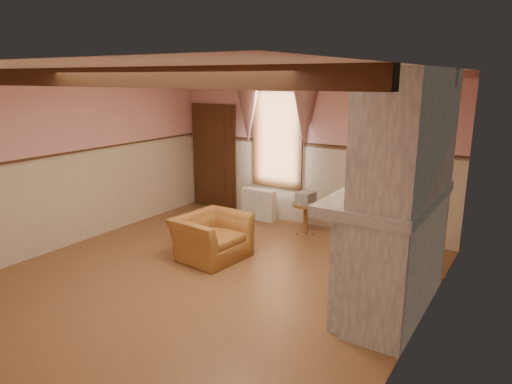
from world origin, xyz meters
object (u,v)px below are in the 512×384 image
Objects in this scene: oil_lamp at (401,173)px; side_table at (306,219)px; armchair at (211,237)px; mantel_clock at (405,174)px; radiator at (258,204)px; bowl at (391,187)px.

side_table is at bearing 145.13° from oil_lamp.
oil_lamp is at bearing -75.79° from armchair.
mantel_clock reaches higher than armchair.
oil_lamp reaches higher than mantel_clock.
bowl is (3.10, -2.00, 1.16)m from radiator.
oil_lamp reaches higher than armchair.
bowl is 1.51× the size of mantel_clock.
armchair is 4.29× the size of mantel_clock.
side_table is 2.70m from oil_lamp.
mantel_clock is at bearing -31.42° from side_table.
bowl is at bearing -90.00° from oil_lamp.
oil_lamp is (3.10, -1.61, 1.26)m from radiator.
radiator reaches higher than side_table.
armchair is at bearing -171.12° from oil_lamp.
radiator is 3.87m from bowl.
side_table is 2.88m from bowl.
side_table is 2.60m from mantel_clock.
bowl is 1.30× the size of oil_lamp.
bowl reaches higher than armchair.
armchair is 2.97m from mantel_clock.
mantel_clock is at bearing -72.30° from armchair.
side_table is at bearing -16.44° from armchair.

